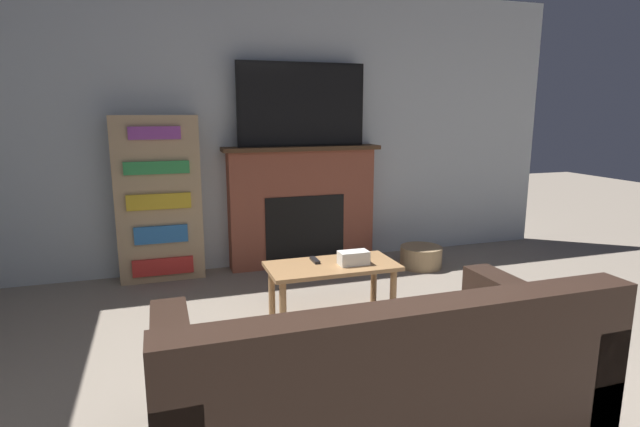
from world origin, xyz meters
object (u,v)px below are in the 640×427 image
object	(u,v)px
tv	(302,105)
coffee_table	(332,272)
couch	(375,397)
fireplace	(302,206)
storage_basket	(421,257)
bookshelf	(159,199)

from	to	relation	value
tv	coffee_table	world-z (taller)	tv
tv	couch	world-z (taller)	tv
fireplace	couch	world-z (taller)	fireplace
couch	storage_basket	size ratio (longest dim) A/B	4.51
fireplace	bookshelf	world-z (taller)	bookshelf
tv	storage_basket	world-z (taller)	tv
fireplace	tv	world-z (taller)	tv
bookshelf	fireplace	bearing A→B (deg)	0.94
storage_basket	coffee_table	bearing A→B (deg)	-144.58
coffee_table	bookshelf	xyz separation A→B (m)	(-1.19, 1.35, 0.39)
bookshelf	storage_basket	xyz separation A→B (m)	(2.45, -0.45, -0.64)
tv	bookshelf	xyz separation A→B (m)	(-1.36, -0.00, -0.84)
couch	storage_basket	xyz separation A→B (m)	(1.59, 2.41, -0.18)
coffee_table	storage_basket	world-z (taller)	coffee_table
fireplace	bookshelf	bearing A→B (deg)	-179.06
bookshelf	storage_basket	bearing A→B (deg)	-10.49
tv	coffee_table	bearing A→B (deg)	-97.00
fireplace	bookshelf	distance (m)	1.36
tv	storage_basket	xyz separation A→B (m)	(1.09, -0.46, -1.48)
fireplace	coffee_table	bearing A→B (deg)	-96.90
fireplace	storage_basket	bearing A→B (deg)	-23.52
tv	bookshelf	distance (m)	1.60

